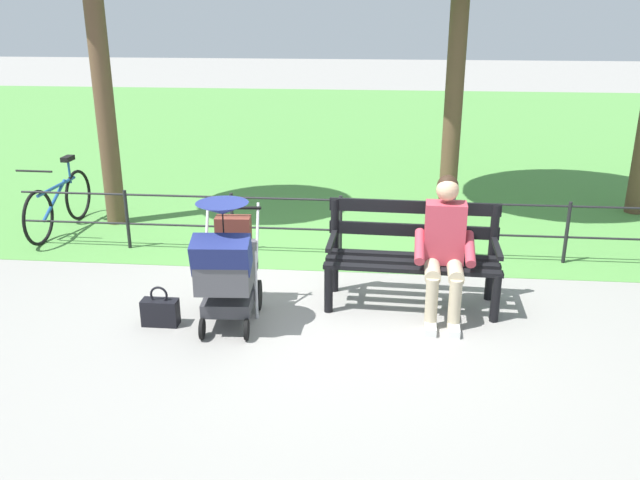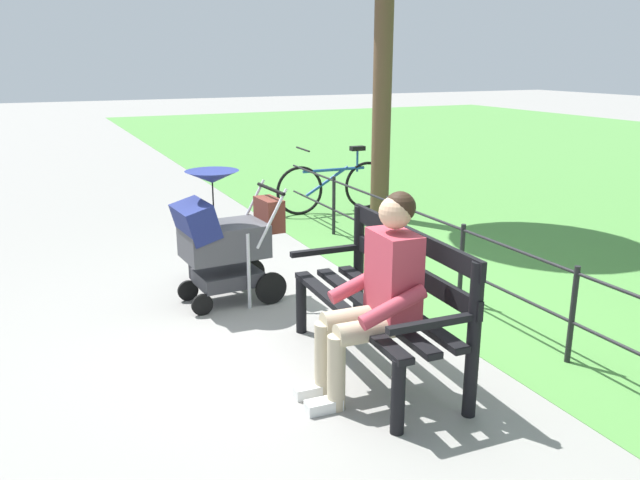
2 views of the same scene
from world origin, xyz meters
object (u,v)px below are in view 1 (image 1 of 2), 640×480
object	(u,v)px
person_on_bench	(445,244)
handbag	(160,312)
park_bench	(412,250)
stroller	(227,262)
bicycle	(59,203)

from	to	relation	value
person_on_bench	handbag	size ratio (longest dim) A/B	3.45
park_bench	stroller	world-z (taller)	stroller
stroller	handbag	distance (m)	0.77
person_on_bench	bicycle	size ratio (longest dim) A/B	0.77
handbag	bicycle	size ratio (longest dim) A/B	0.22
person_on_bench	stroller	distance (m)	1.93
stroller	handbag	size ratio (longest dim) A/B	3.11
person_on_bench	stroller	size ratio (longest dim) A/B	1.11
handbag	bicycle	world-z (taller)	bicycle
park_bench	bicycle	xyz separation A→B (m)	(4.29, -1.71, -0.16)
handbag	bicycle	distance (m)	3.19
person_on_bench	stroller	bearing A→B (deg)	12.17
park_bench	bicycle	bearing A→B (deg)	-21.77
stroller	handbag	bearing A→B (deg)	6.43
stroller	person_on_bench	bearing A→B (deg)	-167.83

